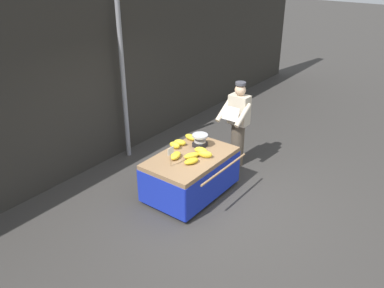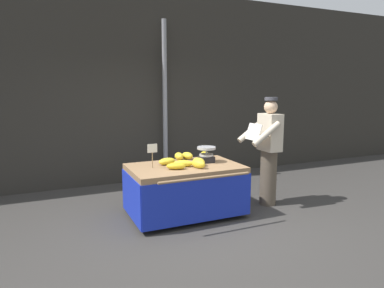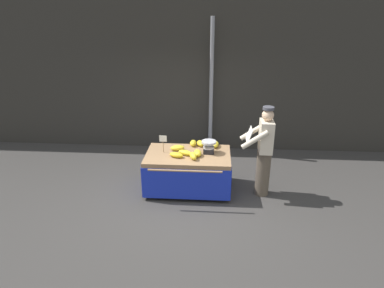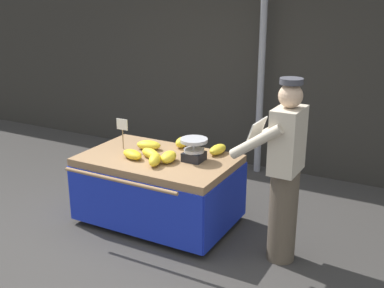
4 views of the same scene
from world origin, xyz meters
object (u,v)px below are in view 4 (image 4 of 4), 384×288
banana_bunch_1 (151,153)px  banana_bunch_7 (132,154)px  banana_bunch_4 (155,160)px  price_sign (122,127)px  banana_bunch_3 (194,144)px  banana_bunch_6 (182,142)px  street_pole (262,57)px  banana_bunch_0 (149,145)px  banana_cart (158,176)px  weighing_scale (194,150)px  vendor_person (284,172)px  banana_bunch_5 (169,157)px  banana_bunch_2 (218,149)px

banana_bunch_1 → banana_bunch_7: bearing=-143.9°
banana_bunch_4 → price_sign: bearing=155.7°
banana_bunch_3 → banana_bunch_6: (-0.14, 0.00, 0.00)m
street_pole → banana_bunch_0: 2.03m
banana_bunch_3 → street_pole: bearing=83.4°
banana_bunch_0 → banana_bunch_7: (0.01, -0.32, -0.00)m
banana_cart → weighing_scale: (0.39, 0.09, 0.33)m
street_pole → banana_bunch_0: (-0.60, -1.78, -0.77)m
banana_cart → banana_bunch_6: bearing=80.4°
banana_bunch_4 → banana_bunch_7: (-0.31, 0.06, -0.01)m
price_sign → vendor_person: 1.87m
price_sign → banana_bunch_5: size_ratio=1.43×
banana_cart → vendor_person: bearing=-3.7°
banana_bunch_4 → banana_bunch_7: 0.32m
weighing_scale → banana_bunch_5: weighing_scale is taller
banana_cart → banana_bunch_7: (-0.20, -0.17, 0.26)m
price_sign → banana_bunch_7: 0.40m
banana_bunch_6 → vendor_person: size_ratio=0.12×
price_sign → banana_bunch_7: bearing=-37.4°
weighing_scale → banana_bunch_5: size_ratio=1.18×
banana_bunch_1 → banana_bunch_4: bearing=-46.1°
banana_bunch_4 → banana_bunch_6: (-0.04, 0.63, -0.00)m
vendor_person → price_sign: bearing=176.0°
weighing_scale → banana_bunch_6: (-0.32, 0.32, -0.06)m
street_pole → banana_bunch_5: 2.17m
banana_cart → banana_bunch_2: bearing=36.9°
banana_cart → banana_bunch_1: size_ratio=5.75×
banana_bunch_2 → banana_bunch_6: size_ratio=1.24×
banana_bunch_0 → banana_bunch_2: (0.73, 0.23, 0.00)m
banana_bunch_3 → banana_cart: bearing=-117.6°
banana_bunch_0 → banana_bunch_1: 0.27m
banana_bunch_0 → weighing_scale: bearing=-6.9°
banana_bunch_0 → banana_bunch_3: bearing=29.9°
weighing_scale → banana_bunch_7: bearing=-156.8°
price_sign → street_pole: bearing=65.6°
banana_bunch_1 → banana_bunch_3: bearing=60.3°
vendor_person → banana_bunch_7: bearing=-177.2°
banana_bunch_0 → banana_bunch_5: banana_bunch_5 is taller
weighing_scale → banana_cart: bearing=-167.5°
banana_bunch_3 → banana_bunch_5: (-0.03, -0.48, 0.00)m
price_sign → weighing_scale: bearing=3.0°
street_pole → banana_cart: size_ratio=1.95×
banana_cart → weighing_scale: bearing=12.5°
banana_bunch_6 → banana_cart: bearing=-99.6°
banana_bunch_6 → banana_bunch_5: bearing=-76.7°
banana_bunch_3 → banana_bunch_7: size_ratio=0.83×
banana_bunch_7 → banana_bunch_1: bearing=36.1°
banana_bunch_1 → vendor_person: (1.44, -0.03, 0.08)m
weighing_scale → vendor_person: 1.02m
banana_bunch_2 → banana_bunch_6: bearing=177.2°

